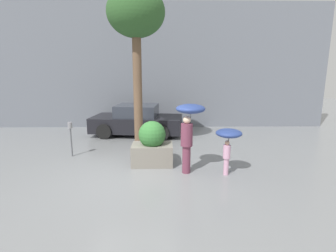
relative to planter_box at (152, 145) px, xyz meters
name	(u,v)px	position (x,y,z in m)	size (l,w,h in m)	color
ground_plane	(129,176)	(-0.60, -0.93, -0.60)	(40.00, 40.00, 0.00)	slate
building_facade	(144,67)	(-0.60, 5.57, 2.40)	(18.00, 0.30, 6.00)	slate
planter_box	(152,145)	(0.00, 0.00, 0.00)	(1.22, 0.82, 1.34)	gray
person_adult	(189,123)	(1.04, -0.63, 0.82)	(0.80, 0.80, 1.92)	brown
person_child	(228,137)	(2.10, -0.80, 0.44)	(0.71, 0.71, 1.27)	#D199B7
parked_car_near	(137,121)	(-0.83, 3.84, 0.01)	(4.09, 2.38, 1.33)	black
street_tree	(136,17)	(-0.56, 1.61, 3.94)	(1.93, 1.93, 5.52)	brown
parking_meter	(70,132)	(-2.72, 0.81, 0.24)	(0.14, 0.14, 1.16)	#595B60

